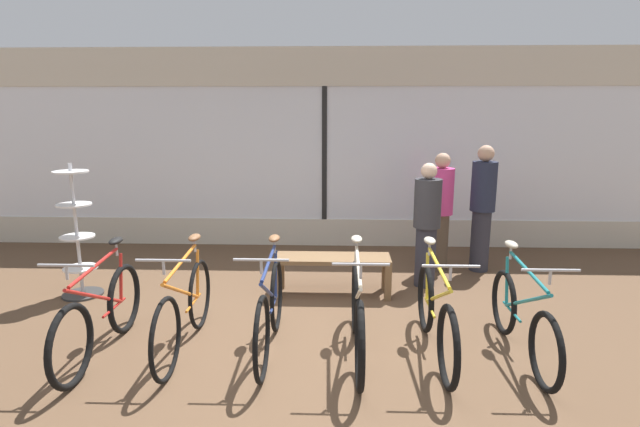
{
  "coord_description": "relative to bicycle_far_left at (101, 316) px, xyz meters",
  "views": [
    {
      "loc": [
        0.23,
        -4.56,
        2.25
      ],
      "look_at": [
        0.0,
        1.61,
        0.95
      ],
      "focal_mm": 28.0,
      "sensor_mm": 36.0,
      "label": 1
    }
  ],
  "objects": [
    {
      "name": "ground_plane",
      "position": [
        1.95,
        0.34,
        -0.39
      ],
      "size": [
        24.0,
        24.0,
        0.0
      ],
      "primitive_type": "plane",
      "color": "brown"
    },
    {
      "name": "shop_back_wall",
      "position": [
        1.95,
        3.9,
        1.25
      ],
      "size": [
        12.0,
        0.08,
        3.2
      ],
      "color": "beige",
      "rests_on": "ground_plane"
    },
    {
      "name": "bicycle_far_left",
      "position": [
        0.0,
        0.0,
        0.0
      ],
      "size": [
        0.46,
        1.75,
        1.03
      ],
      "color": "black",
      "rests_on": "ground_plane"
    },
    {
      "name": "bicycle_left",
      "position": [
        0.74,
        0.14,
        0.02
      ],
      "size": [
        0.46,
        1.76,
        1.04
      ],
      "color": "black",
      "rests_on": "ground_plane"
    },
    {
      "name": "bicycle_center_left",
      "position": [
        1.55,
        0.13,
        0.02
      ],
      "size": [
        0.46,
        1.72,
        1.05
      ],
      "color": "black",
      "rests_on": "ground_plane"
    },
    {
      "name": "bicycle_center_right",
      "position": [
        2.36,
        0.08,
        0.01
      ],
      "size": [
        0.46,
        1.81,
        1.05
      ],
      "color": "black",
      "rests_on": "ground_plane"
    },
    {
      "name": "bicycle_right",
      "position": [
        3.08,
        0.12,
        -0.0
      ],
      "size": [
        0.46,
        1.78,
        1.03
      ],
      "color": "black",
      "rests_on": "ground_plane"
    },
    {
      "name": "bicycle_far_right",
      "position": [
        3.87,
        0.11,
        -0.02
      ],
      "size": [
        0.46,
        1.71,
        1.01
      ],
      "color": "black",
      "rests_on": "ground_plane"
    },
    {
      "name": "accessory_rack",
      "position": [
        -0.96,
        1.48,
        0.29
      ],
      "size": [
        0.48,
        0.48,
        1.63
      ],
      "color": "#333333",
      "rests_on": "ground_plane"
    },
    {
      "name": "display_bench",
      "position": [
        2.12,
        1.63,
        0.01
      ],
      "size": [
        1.4,
        0.44,
        0.48
      ],
      "color": "brown",
      "rests_on": "ground_plane"
    },
    {
      "name": "customer_near_rack",
      "position": [
        3.6,
        2.66,
        0.49
      ],
      "size": [
        0.47,
        0.47,
        1.66
      ],
      "color": "brown",
      "rests_on": "ground_plane"
    },
    {
      "name": "customer_by_window",
      "position": [
        4.18,
        2.64,
        0.55
      ],
      "size": [
        0.38,
        0.38,
        1.77
      ],
      "color": "#2D2D38",
      "rests_on": "ground_plane"
    },
    {
      "name": "customer_mid_floor",
      "position": [
        3.3,
        1.99,
        0.45
      ],
      "size": [
        0.35,
        0.35,
        1.6
      ],
      "color": "#2D2D38",
      "rests_on": "ground_plane"
    }
  ]
}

